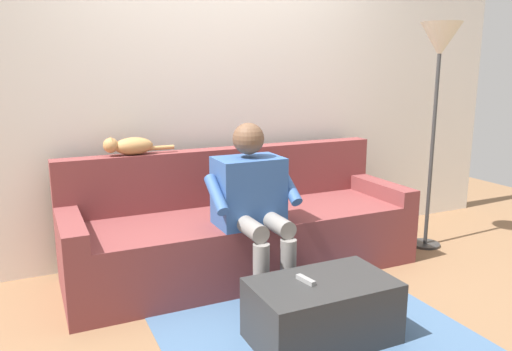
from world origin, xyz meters
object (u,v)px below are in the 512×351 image
(cat_on_backrest, at_px, (130,146))
(coffee_table, at_px, (322,311))
(person_solo_seated, at_px, (253,198))
(couch, at_px, (242,231))
(floor_lamp, at_px, (439,55))
(remote_gray, at_px, (306,280))

(cat_on_backrest, bearing_deg, coffee_table, 117.72)
(coffee_table, xyz_separation_m, person_solo_seated, (0.08, -0.71, 0.46))
(couch, height_order, cat_on_backrest, cat_on_backrest)
(couch, distance_m, coffee_table, 1.08)
(couch, bearing_deg, floor_lamp, 173.15)
(floor_lamp, bearing_deg, coffee_table, 29.43)
(remote_gray, bearing_deg, coffee_table, -118.72)
(cat_on_backrest, bearing_deg, floor_lamp, 168.35)
(coffee_table, height_order, cat_on_backrest, cat_on_backrest)
(person_solo_seated, distance_m, cat_on_backrest, 0.95)
(coffee_table, xyz_separation_m, cat_on_backrest, (0.71, -1.36, 0.75))
(couch, bearing_deg, coffee_table, 90.00)
(couch, relative_size, coffee_table, 3.24)
(coffee_table, distance_m, cat_on_backrest, 1.71)
(cat_on_backrest, height_order, floor_lamp, floor_lamp)
(coffee_table, xyz_separation_m, floor_lamp, (-1.57, -0.89, 1.37))
(person_solo_seated, bearing_deg, floor_lamp, -174.07)
(person_solo_seated, relative_size, floor_lamp, 0.62)
(cat_on_backrest, distance_m, floor_lamp, 2.41)
(cat_on_backrest, height_order, remote_gray, cat_on_backrest)
(couch, xyz_separation_m, coffee_table, (0.00, 1.08, -0.12))
(coffee_table, height_order, remote_gray, remote_gray)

